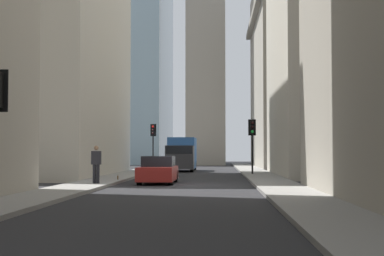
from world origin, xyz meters
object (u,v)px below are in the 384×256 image
sedan_red (158,171)px  traffic_light_far_junction (153,136)px  traffic_light_midblock (252,134)px  discarded_bottle (118,178)px  pedestrian (96,163)px  delivery_truck (182,154)px

sedan_red → traffic_light_far_junction: size_ratio=1.07×
sedan_red → traffic_light_midblock: (9.08, -5.41, 2.20)m
sedan_red → discarded_bottle: sedan_red is taller
traffic_light_midblock → traffic_light_far_junction: 14.53m
sedan_red → pedestrian: bearing=133.1°
sedan_red → discarded_bottle: bearing=64.1°
delivery_truck → traffic_light_far_junction: traffic_light_far_junction is taller
pedestrian → discarded_bottle: size_ratio=6.66×
sedan_red → discarded_bottle: (1.13, 2.32, -0.42)m
traffic_light_far_junction → pedestrian: size_ratio=2.23×
delivery_truck → sedan_red: bearing=-180.0°
sedan_red → traffic_light_far_junction: traffic_light_far_junction is taller
traffic_light_far_junction → traffic_light_midblock: bearing=-145.6°
delivery_truck → traffic_light_far_junction: (2.89, 2.80, 1.63)m
traffic_light_midblock → traffic_light_far_junction: (11.99, 8.21, 0.23)m
traffic_light_midblock → traffic_light_far_junction: traffic_light_far_junction is taller
traffic_light_midblock → pedestrian: bearing=145.0°
traffic_light_midblock → discarded_bottle: size_ratio=13.76×
pedestrian → traffic_light_midblock: bearing=-35.0°
delivery_truck → discarded_bottle: size_ratio=23.93×
traffic_light_far_junction → discarded_bottle: bearing=-178.6°
sedan_red → pedestrian: (-2.52, 2.69, 0.46)m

